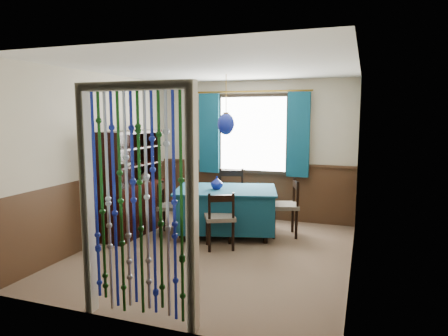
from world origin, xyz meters
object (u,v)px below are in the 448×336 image
at_px(chair_near, 220,218).
at_px(chair_right, 286,206).
at_px(chair_left, 170,207).
at_px(chair_far, 230,195).
at_px(pendant_lamp, 226,124).
at_px(dining_table, 226,208).
at_px(sideboard, 132,198).
at_px(vase_sideboard, 145,175).
at_px(bowl_shelf, 125,164).
at_px(vase_table, 217,183).

bearing_deg(chair_near, chair_right, 23.35).
bearing_deg(chair_left, chair_far, 126.12).
bearing_deg(pendant_lamp, chair_left, -161.99).
bearing_deg(chair_left, dining_table, 91.69).
height_order(dining_table, sideboard, sideboard).
bearing_deg(chair_right, vase_sideboard, 80.74).
bearing_deg(chair_left, sideboard, -92.00).
bearing_deg(chair_near, bowl_shelf, 153.80).
distance_m(chair_left, chair_right, 1.83).
bearing_deg(pendant_lamp, bowl_shelf, -153.56).
bearing_deg(chair_far, vase_sideboard, 20.04).
distance_m(pendant_lamp, vase_sideboard, 1.62).
height_order(chair_left, sideboard, sideboard).
relative_size(vase_table, vase_sideboard, 1.03).
bearing_deg(chair_far, vase_table, 80.96).
relative_size(chair_near, pendant_lamp, 0.91).
relative_size(chair_right, pendant_lamp, 0.98).
bearing_deg(sideboard, pendant_lamp, 19.27).
bearing_deg(chair_left, chair_near, 52.69).
height_order(chair_near, vase_sideboard, vase_sideboard).
distance_m(dining_table, chair_far, 0.65).
bearing_deg(sideboard, vase_table, 17.77).
xyz_separation_m(chair_right, sideboard, (-2.34, -0.70, 0.10)).
bearing_deg(vase_sideboard, dining_table, 4.28).
height_order(chair_left, chair_right, chair_right).
xyz_separation_m(pendant_lamp, vase_table, (-0.13, -0.07, -0.92)).
xyz_separation_m(pendant_lamp, bowl_shelf, (-1.38, -0.69, -0.60)).
bearing_deg(chair_near, dining_table, 74.53).
distance_m(dining_table, sideboard, 1.51).
height_order(chair_right, sideboard, sideboard).
distance_m(dining_table, chair_left, 0.89).
bearing_deg(chair_far, pendant_lamp, 92.28).
bearing_deg(dining_table, chair_far, 87.73).
distance_m(chair_near, bowl_shelf, 1.68).
bearing_deg(chair_far, chair_near, 91.74).
height_order(dining_table, chair_left, chair_left).
height_order(chair_far, vase_table, chair_far).
xyz_separation_m(sideboard, bowl_shelf, (0.06, -0.26, 0.58)).
xyz_separation_m(vase_table, vase_sideboard, (-1.26, -0.03, 0.08)).
bearing_deg(pendant_lamp, chair_far, 103.09).
bearing_deg(vase_table, chair_near, -65.43).
bearing_deg(vase_sideboard, bowl_shelf, -90.00).
xyz_separation_m(sideboard, pendant_lamp, (1.44, 0.43, 1.18)).
bearing_deg(chair_far, chair_right, 150.39).
bearing_deg(dining_table, bowl_shelf, -168.92).
xyz_separation_m(chair_near, chair_left, (-0.98, 0.38, 0.00)).
xyz_separation_m(dining_table, chair_right, (0.90, 0.28, 0.04)).
height_order(chair_right, pendant_lamp, pendant_lamp).
bearing_deg(chair_right, sideboard, 88.02).
bearing_deg(chair_near, vase_table, 87.08).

